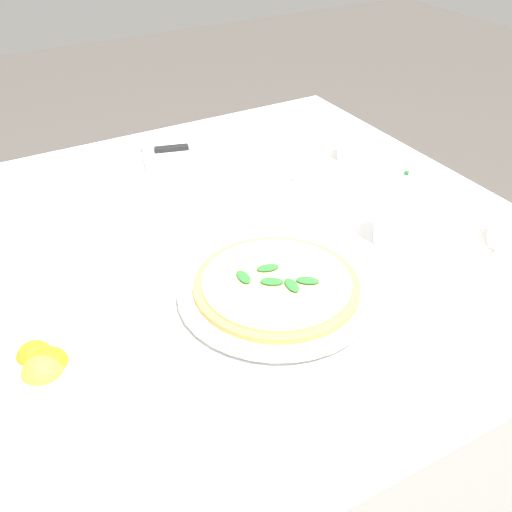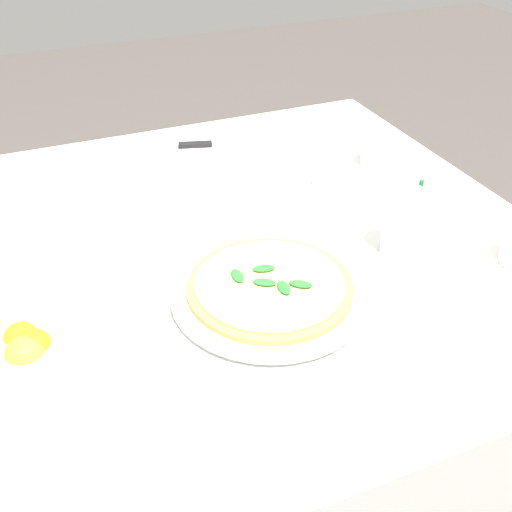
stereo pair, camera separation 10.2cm
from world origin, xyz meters
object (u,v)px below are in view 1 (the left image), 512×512
dinner_knife (194,147)px  pizza_plate (276,291)px  coffee_cup_right_edge (511,233)px  citrus_bowl (47,373)px  pizza (277,284)px  salt_shaker (410,193)px  water_glass_center_back (395,216)px  coffee_cup_left_edge (355,147)px  pepper_shaker (394,204)px  menu_card (316,173)px  hot_sauce_bottle (403,194)px  napkin_folded (193,152)px

dinner_knife → pizza_plate: bearing=-84.4°
coffee_cup_right_edge → citrus_bowl: 0.79m
pizza → salt_shaker: 0.40m
water_glass_center_back → salt_shaker: 0.15m
pizza → coffee_cup_left_edge: size_ratio=1.98×
pepper_shaker → dinner_knife: bearing=117.6°
citrus_bowl → pepper_shaker: size_ratio=2.67×
coffee_cup_left_edge → citrus_bowl: bearing=-155.6°
salt_shaker → pizza_plate: bearing=-162.3°
pizza → pepper_shaker: 0.34m
salt_shaker → menu_card: 0.19m
pizza_plate → hot_sauce_bottle: hot_sauce_bottle is taller
menu_card → dinner_knife: bearing=177.3°
pizza → coffee_cup_left_edge: coffee_cup_left_edge is taller
pizza_plate → dinner_knife: size_ratio=1.61×
pizza → coffee_cup_right_edge: size_ratio=1.98×
dinner_knife → salt_shaker: 0.49m
pizza → coffee_cup_left_edge: (0.40, 0.33, 0.01)m
salt_shaker → menu_card: (-0.12, 0.15, 0.00)m
pizza → menu_card: menu_card is taller
coffee_cup_right_edge → menu_card: (-0.17, 0.35, 0.00)m
coffee_cup_left_edge → citrus_bowl: coffee_cup_left_edge is taller
coffee_cup_left_edge → water_glass_center_back: water_glass_center_back is taller
pizza_plate → water_glass_center_back: (0.26, 0.04, 0.04)m
coffee_cup_right_edge → hot_sauce_bottle: (-0.08, 0.19, 0.00)m
pepper_shaker → napkin_folded: bearing=117.8°
coffee_cup_left_edge → hot_sauce_bottle: 0.22m
coffee_cup_right_edge → salt_shaker: size_ratio=2.34×
pizza_plate → salt_shaker: salt_shaker is taller
menu_card → coffee_cup_left_edge: bearing=77.0°
citrus_bowl → salt_shaker: size_ratio=2.67×
coffee_cup_right_edge → citrus_bowl: same height
pizza_plate → napkin_folded: 0.53m
water_glass_center_back → salt_shaker: (0.11, 0.09, -0.03)m
salt_shaker → citrus_bowl: bearing=-169.4°
napkin_folded → salt_shaker: (0.28, -0.40, 0.02)m
pizza_plate → pizza: bearing=75.7°
coffee_cup_right_edge → dinner_knife: bearing=118.4°
pizza → pepper_shaker: size_ratio=4.63×
pepper_shaker → salt_shaker: bearing=19.7°
pepper_shaker → hot_sauce_bottle: bearing=19.7°
napkin_folded → coffee_cup_right_edge: bearing=-45.7°
pizza → dinner_knife: (0.10, 0.52, -0.00)m
coffee_cup_right_edge → salt_shaker: bearing=103.8°
dinner_knife → hot_sauce_bottle: size_ratio=2.32×
coffee_cup_left_edge → dinner_knife: size_ratio=0.68×
water_glass_center_back → hot_sauce_bottle: water_glass_center_back is taller
pizza → salt_shaker: salt_shaker is taller
coffee_cup_left_edge → menu_card: coffee_cup_left_edge is taller
pizza_plate → menu_card: bearing=46.3°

